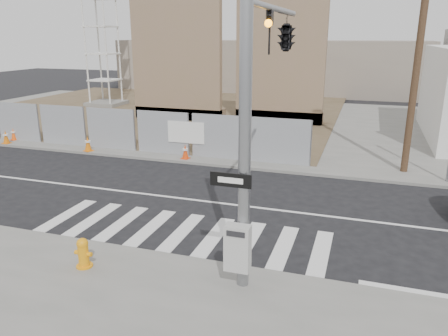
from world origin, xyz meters
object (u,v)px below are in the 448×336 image
(traffic_cone_c, at_px, (88,144))
(traffic_cone_d, at_px, (185,152))
(traffic_cone_a, at_px, (14,134))
(fire_hydrant, at_px, (83,253))
(signal_pole, at_px, (275,65))
(traffic_cone_b, at_px, (6,137))

(traffic_cone_c, xyz_separation_m, traffic_cone_d, (5.01, 0.22, -0.04))
(traffic_cone_d, bearing_deg, traffic_cone_a, 176.90)
(fire_hydrant, xyz_separation_m, traffic_cone_c, (-6.47, 9.48, -0.01))
(traffic_cone_c, bearing_deg, traffic_cone_a, 171.55)
(traffic_cone_a, distance_m, traffic_cone_d, 10.20)
(signal_pole, bearing_deg, traffic_cone_c, 148.79)
(traffic_cone_a, height_order, traffic_cone_c, traffic_cone_c)
(traffic_cone_a, xyz_separation_m, traffic_cone_b, (0.22, -0.77, 0.02))
(signal_pole, relative_size, fire_hydrant, 9.33)
(traffic_cone_b, relative_size, traffic_cone_d, 1.06)
(signal_pole, height_order, traffic_cone_d, signal_pole)
(traffic_cone_a, height_order, traffic_cone_d, traffic_cone_d)
(traffic_cone_a, bearing_deg, traffic_cone_d, -3.10)
(fire_hydrant, relative_size, traffic_cone_c, 1.01)
(traffic_cone_a, relative_size, traffic_cone_c, 0.90)
(traffic_cone_b, relative_size, traffic_cone_c, 0.95)
(traffic_cone_d, bearing_deg, traffic_cone_b, -178.75)
(signal_pole, distance_m, fire_hydrant, 6.61)
(fire_hydrant, bearing_deg, traffic_cone_d, 94.88)
(signal_pole, bearing_deg, fire_hydrant, -140.22)
(signal_pole, distance_m, traffic_cone_a, 17.58)
(signal_pole, bearing_deg, traffic_cone_a, 155.61)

